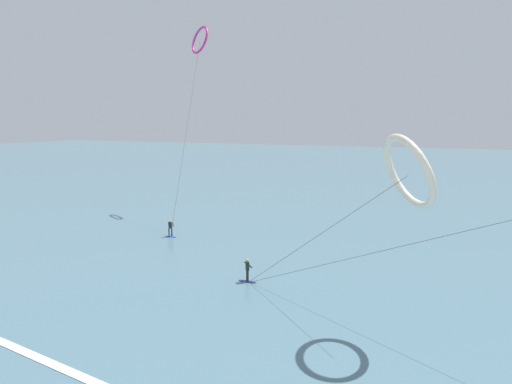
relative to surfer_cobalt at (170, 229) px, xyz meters
name	(u,v)px	position (x,y,z in m)	size (l,w,h in m)	color
sea_water	(411,172)	(15.49, 71.17, -0.78)	(400.00, 200.00, 0.08)	slate
surfer_cobalt	(170,229)	(0.00, 0.00, 0.00)	(1.40, 0.73, 1.70)	#2647B7
surfer_navy	(247,272)	(12.53, -8.71, 0.00)	(1.40, 0.73, 1.70)	navy
kite_ivory	(408,172)	(23.63, -13.13, 8.12)	(13.15, 6.68, 10.93)	silver
kite_magenta	(200,40)	(-4.84, 14.46, 20.57)	(6.74, 15.99, 23.20)	#CC288E
wave_crest_far	(84,379)	(11.24, -23.19, -0.76)	(18.88, 0.50, 0.12)	white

